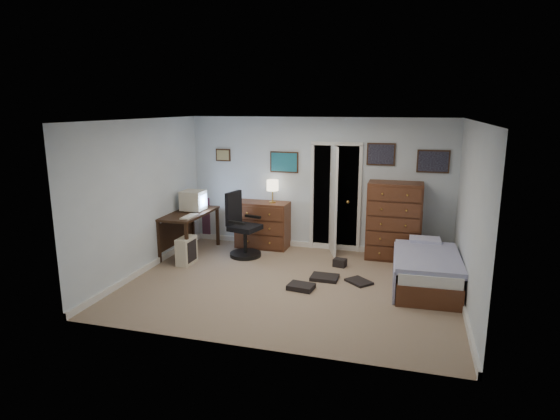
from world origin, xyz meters
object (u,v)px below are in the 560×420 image
Objects in this scene: computer_desk at (185,221)px; bed at (425,269)px; tall_dresser at (394,221)px; office_chair at (242,232)px; low_dresser at (263,225)px.

computer_desk is 4.32m from bed.
tall_dresser is 0.77× the size of bed.
computer_desk is at bearing -169.10° from tall_dresser.
office_chair is 3.27m from bed.
low_dresser is at bearing 154.86° from bed.
tall_dresser reaches higher than office_chair.
low_dresser is at bearing 31.90° from computer_desk.
tall_dresser reaches higher than bed.
low_dresser is 2.48m from tall_dresser.
office_chair is at bearing 7.38° from computer_desk.
computer_desk is at bearing -148.36° from low_dresser.
tall_dresser is at bearing 0.09° from low_dresser.
computer_desk is 0.99× the size of tall_dresser.
office_chair is 0.85× the size of tall_dresser.
office_chair is 0.66× the size of bed.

